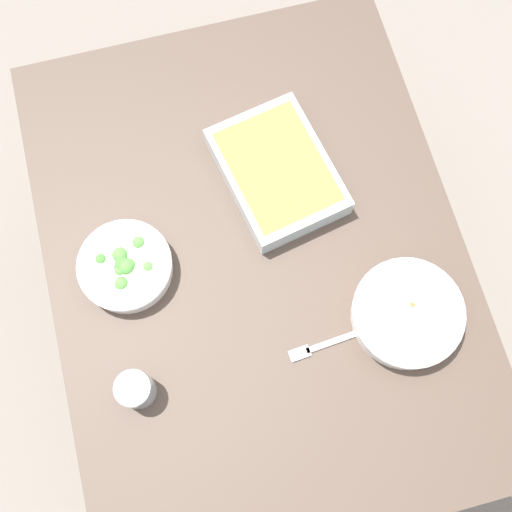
{
  "coord_description": "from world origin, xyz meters",
  "views": [
    {
      "loc": [
        0.38,
        -0.1,
        2.05
      ],
      "look_at": [
        0.0,
        0.0,
        0.74
      ],
      "focal_mm": 44.21,
      "sensor_mm": 36.0,
      "label": 1
    }
  ],
  "objects_px": {
    "stew_bowl": "(407,314)",
    "broccoli_bowl": "(126,266)",
    "drink_cup": "(136,390)",
    "baking_dish": "(277,171)",
    "spoon_by_stew": "(385,307)",
    "fork_on_table": "(323,345)"
  },
  "relations": [
    {
      "from": "drink_cup",
      "to": "broccoli_bowl",
      "type": "bearing_deg",
      "value": 173.63
    },
    {
      "from": "drink_cup",
      "to": "stew_bowl",
      "type": "bearing_deg",
      "value": 91.03
    },
    {
      "from": "stew_bowl",
      "to": "fork_on_table",
      "type": "relative_size",
      "value": 1.31
    },
    {
      "from": "baking_dish",
      "to": "fork_on_table",
      "type": "bearing_deg",
      "value": -0.9
    },
    {
      "from": "broccoli_bowl",
      "to": "spoon_by_stew",
      "type": "height_order",
      "value": "broccoli_bowl"
    },
    {
      "from": "broccoli_bowl",
      "to": "baking_dish",
      "type": "relative_size",
      "value": 0.6
    },
    {
      "from": "stew_bowl",
      "to": "broccoli_bowl",
      "type": "distance_m",
      "value": 0.6
    },
    {
      "from": "stew_bowl",
      "to": "drink_cup",
      "type": "relative_size",
      "value": 2.73
    },
    {
      "from": "spoon_by_stew",
      "to": "baking_dish",
      "type": "bearing_deg",
      "value": -157.57
    },
    {
      "from": "fork_on_table",
      "to": "stew_bowl",
      "type": "bearing_deg",
      "value": 94.69
    },
    {
      "from": "broccoli_bowl",
      "to": "baking_dish",
      "type": "distance_m",
      "value": 0.39
    },
    {
      "from": "baking_dish",
      "to": "fork_on_table",
      "type": "xyz_separation_m",
      "value": [
        0.39,
        -0.01,
        -0.03
      ]
    },
    {
      "from": "stew_bowl",
      "to": "spoon_by_stew",
      "type": "relative_size",
      "value": 1.61
    },
    {
      "from": "spoon_by_stew",
      "to": "drink_cup",
      "type": "bearing_deg",
      "value": -85.89
    },
    {
      "from": "drink_cup",
      "to": "fork_on_table",
      "type": "xyz_separation_m",
      "value": [
        0.0,
        0.39,
        -0.04
      ]
    },
    {
      "from": "stew_bowl",
      "to": "fork_on_table",
      "type": "height_order",
      "value": "stew_bowl"
    },
    {
      "from": "stew_bowl",
      "to": "spoon_by_stew",
      "type": "height_order",
      "value": "stew_bowl"
    },
    {
      "from": "drink_cup",
      "to": "baking_dish",
      "type": "bearing_deg",
      "value": 134.31
    },
    {
      "from": "stew_bowl",
      "to": "broccoli_bowl",
      "type": "bearing_deg",
      "value": -114.51
    },
    {
      "from": "stew_bowl",
      "to": "baking_dish",
      "type": "relative_size",
      "value": 0.69
    },
    {
      "from": "broccoli_bowl",
      "to": "baking_dish",
      "type": "bearing_deg",
      "value": 109.3
    },
    {
      "from": "baking_dish",
      "to": "spoon_by_stew",
      "type": "bearing_deg",
      "value": 22.43
    }
  ]
}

